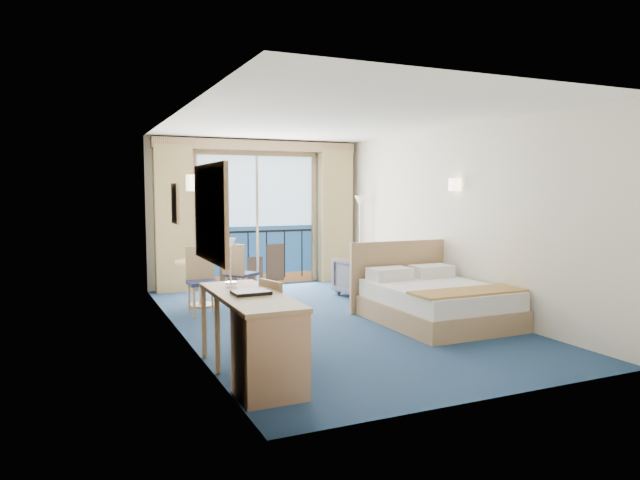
{
  "coord_description": "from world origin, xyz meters",
  "views": [
    {
      "loc": [
        -3.24,
        -6.96,
        1.77
      ],
      "look_at": [
        -0.06,
        0.2,
        1.08
      ],
      "focal_mm": 32.0,
      "sensor_mm": 36.0,
      "label": 1
    }
  ],
  "objects_px": {
    "desk_chair": "(279,316)",
    "table_chair_a": "(238,270)",
    "bed": "(435,301)",
    "nightstand": "(416,285)",
    "table_chair_b": "(202,276)",
    "desk": "(265,343)",
    "round_table": "(201,271)",
    "armchair": "(360,276)",
    "floor_lamp": "(360,217)"
  },
  "relations": [
    {
      "from": "desk_chair",
      "to": "table_chair_a",
      "type": "height_order",
      "value": "table_chair_a"
    },
    {
      "from": "bed",
      "to": "nightstand",
      "type": "bearing_deg",
      "value": 66.91
    },
    {
      "from": "bed",
      "to": "table_chair_b",
      "type": "height_order",
      "value": "bed"
    },
    {
      "from": "nightstand",
      "to": "table_chair_a",
      "type": "xyz_separation_m",
      "value": [
        -2.61,
        1.02,
        0.27
      ]
    },
    {
      "from": "nightstand",
      "to": "desk_chair",
      "type": "height_order",
      "value": "desk_chair"
    },
    {
      "from": "desk",
      "to": "table_chair_b",
      "type": "xyz_separation_m",
      "value": [
        0.18,
        3.38,
        0.11
      ]
    },
    {
      "from": "round_table",
      "to": "bed",
      "type": "bearing_deg",
      "value": -41.71
    },
    {
      "from": "nightstand",
      "to": "round_table",
      "type": "relative_size",
      "value": 0.68
    },
    {
      "from": "armchair",
      "to": "floor_lamp",
      "type": "bearing_deg",
      "value": -129.9
    },
    {
      "from": "armchair",
      "to": "table_chair_a",
      "type": "xyz_separation_m",
      "value": [
        -2.06,
        0.18,
        0.21
      ]
    },
    {
      "from": "nightstand",
      "to": "round_table",
      "type": "distance_m",
      "value": 3.36
    },
    {
      "from": "armchair",
      "to": "desk",
      "type": "xyz_separation_m",
      "value": [
        -2.92,
        -3.72,
        0.11
      ]
    },
    {
      "from": "nightstand",
      "to": "bed",
      "type": "bearing_deg",
      "value": -113.09
    },
    {
      "from": "floor_lamp",
      "to": "table_chair_b",
      "type": "relative_size",
      "value": 1.72
    },
    {
      "from": "table_chair_b",
      "to": "desk",
      "type": "bearing_deg",
      "value": -93.71
    },
    {
      "from": "bed",
      "to": "table_chair_a",
      "type": "height_order",
      "value": "bed"
    },
    {
      "from": "desk_chair",
      "to": "bed",
      "type": "bearing_deg",
      "value": -87.81
    },
    {
      "from": "nightstand",
      "to": "desk_chair",
      "type": "distance_m",
      "value": 3.74
    },
    {
      "from": "desk",
      "to": "table_chair_b",
      "type": "bearing_deg",
      "value": 86.9
    },
    {
      "from": "nightstand",
      "to": "armchair",
      "type": "relative_size",
      "value": 0.75
    },
    {
      "from": "desk",
      "to": "desk_chair",
      "type": "height_order",
      "value": "desk_chair"
    },
    {
      "from": "nightstand",
      "to": "table_chair_b",
      "type": "bearing_deg",
      "value": 171.46
    },
    {
      "from": "floor_lamp",
      "to": "desk",
      "type": "relative_size",
      "value": 0.98
    },
    {
      "from": "desk_chair",
      "to": "round_table",
      "type": "distance_m",
      "value": 3.2
    },
    {
      "from": "floor_lamp",
      "to": "round_table",
      "type": "distance_m",
      "value": 3.35
    },
    {
      "from": "nightstand",
      "to": "armchair",
      "type": "height_order",
      "value": "armchair"
    },
    {
      "from": "table_chair_b",
      "to": "desk_chair",
      "type": "bearing_deg",
      "value": -85.83
    },
    {
      "from": "table_chair_b",
      "to": "nightstand",
      "type": "bearing_deg",
      "value": -9.14
    },
    {
      "from": "desk",
      "to": "desk_chair",
      "type": "xyz_separation_m",
      "value": [
        0.4,
        0.76,
        0.05
      ]
    },
    {
      "from": "desk",
      "to": "floor_lamp",
      "type": "bearing_deg",
      "value": 54.0
    },
    {
      "from": "bed",
      "to": "round_table",
      "type": "height_order",
      "value": "bed"
    },
    {
      "from": "bed",
      "to": "desk_chair",
      "type": "distance_m",
      "value": 2.68
    },
    {
      "from": "floor_lamp",
      "to": "table_chair_a",
      "type": "height_order",
      "value": "floor_lamp"
    },
    {
      "from": "nightstand",
      "to": "desk_chair",
      "type": "xyz_separation_m",
      "value": [
        -3.07,
        -2.12,
        0.22
      ]
    },
    {
      "from": "nightstand",
      "to": "armchair",
      "type": "distance_m",
      "value": 1.01
    },
    {
      "from": "desk",
      "to": "table_chair_b",
      "type": "relative_size",
      "value": 1.75
    },
    {
      "from": "armchair",
      "to": "table_chair_a",
      "type": "bearing_deg",
      "value": -17.39
    },
    {
      "from": "armchair",
      "to": "round_table",
      "type": "relative_size",
      "value": 0.91
    },
    {
      "from": "table_chair_a",
      "to": "table_chair_b",
      "type": "bearing_deg",
      "value": 90.57
    },
    {
      "from": "table_chair_b",
      "to": "armchair",
      "type": "bearing_deg",
      "value": 6.63
    },
    {
      "from": "armchair",
      "to": "floor_lamp",
      "type": "height_order",
      "value": "floor_lamp"
    },
    {
      "from": "nightstand",
      "to": "desk",
      "type": "bearing_deg",
      "value": -140.33
    },
    {
      "from": "bed",
      "to": "nightstand",
      "type": "relative_size",
      "value": 3.62
    },
    {
      "from": "desk_chair",
      "to": "table_chair_a",
      "type": "xyz_separation_m",
      "value": [
        0.46,
        3.14,
        0.05
      ]
    },
    {
      "from": "floor_lamp",
      "to": "table_chair_a",
      "type": "xyz_separation_m",
      "value": [
        -2.61,
        -0.87,
        -0.73
      ]
    },
    {
      "from": "bed",
      "to": "desk",
      "type": "distance_m",
      "value": 3.35
    },
    {
      "from": "desk",
      "to": "round_table",
      "type": "height_order",
      "value": "desk"
    },
    {
      "from": "table_chair_b",
      "to": "floor_lamp",
      "type": "bearing_deg",
      "value": 22.44
    },
    {
      "from": "table_chair_a",
      "to": "bed",
      "type": "bearing_deg",
      "value": -175.16
    },
    {
      "from": "desk",
      "to": "round_table",
      "type": "relative_size",
      "value": 2.17
    }
  ]
}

